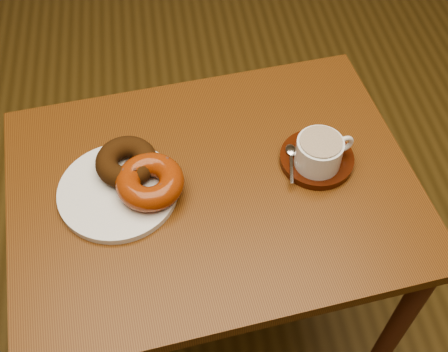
{
  "coord_description": "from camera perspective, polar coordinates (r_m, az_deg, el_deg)",
  "views": [
    {
      "loc": [
        0.13,
        -0.32,
        1.5
      ],
      "look_at": [
        0.21,
        0.28,
        0.71
      ],
      "focal_mm": 45.0,
      "sensor_mm": 36.0,
      "label": 1
    }
  ],
  "objects": [
    {
      "name": "cafe_table",
      "position": [
        1.11,
        -1.03,
        -4.19
      ],
      "size": [
        0.79,
        0.62,
        0.69
      ],
      "rotation": [
        0.0,
        0.0,
        0.11
      ],
      "color": "#5E3514",
      "rests_on": "ground"
    },
    {
      "name": "donut_plate",
      "position": [
        1.02,
        -10.71,
        -1.5
      ],
      "size": [
        0.21,
        0.21,
        0.01
      ],
      "primitive_type": "cylinder",
      "rotation": [
        0.0,
        0.0,
        0.0
      ],
      "color": "silver",
      "rests_on": "cafe_table"
    },
    {
      "name": "donut_cinnamon",
      "position": [
        1.02,
        -9.88,
        1.43
      ],
      "size": [
        0.13,
        0.13,
        0.04
      ],
      "primitive_type": "torus",
      "rotation": [
        0.0,
        0.0,
        0.22
      ],
      "color": "#351D0A",
      "rests_on": "donut_plate"
    },
    {
      "name": "coffee_cup",
      "position": [
        1.02,
        9.7,
        2.43
      ],
      "size": [
        0.11,
        0.08,
        0.06
      ],
      "rotation": [
        0.0,
        0.0,
        0.22
      ],
      "color": "silver",
      "rests_on": "saucer"
    },
    {
      "name": "donut_caramel",
      "position": [
        0.98,
        -7.54,
        -0.58
      ],
      "size": [
        0.12,
        0.12,
        0.04
      ],
      "rotation": [
        0.0,
        0.0,
        -0.0
      ],
      "color": "#8D360F",
      "rests_on": "donut_plate"
    },
    {
      "name": "saucer",
      "position": [
        1.06,
        9.39,
        1.73
      ],
      "size": [
        0.19,
        0.19,
        0.01
      ],
      "primitive_type": "cylinder",
      "rotation": [
        0.0,
        0.0,
        0.53
      ],
      "color": "#391307",
      "rests_on": "cafe_table"
    },
    {
      "name": "teaspoon",
      "position": [
        1.05,
        6.83,
        2.28
      ],
      "size": [
        0.03,
        0.09,
        0.01
      ],
      "rotation": [
        0.0,
        0.0,
        -0.19
      ],
      "color": "silver",
      "rests_on": "saucer"
    }
  ]
}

